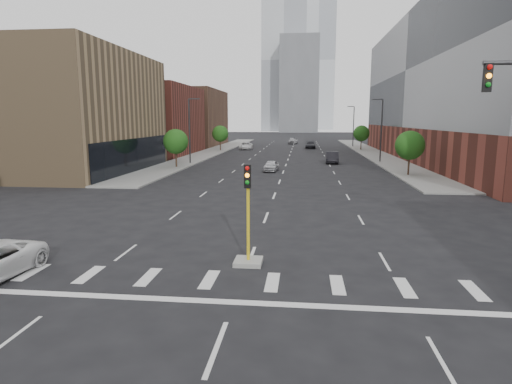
% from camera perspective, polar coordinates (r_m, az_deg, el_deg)
% --- Properties ---
extents(sidewalk_left_far, '(5.00, 92.00, 0.15)m').
position_cam_1_polar(sidewalk_left_far, '(84.79, -5.56, 5.49)').
color(sidewalk_left_far, gray).
rests_on(sidewalk_left_far, ground).
extents(sidewalk_right_far, '(5.00, 92.00, 0.15)m').
position_cam_1_polar(sidewalk_right_far, '(83.97, 15.00, 5.16)').
color(sidewalk_right_far, gray).
rests_on(sidewalk_right_far, ground).
extents(building_left_mid, '(20.00, 24.00, 14.00)m').
position_cam_1_polar(building_left_mid, '(57.15, -25.54, 9.52)').
color(building_left_mid, '#8E7250').
rests_on(building_left_mid, ground).
extents(building_left_far_a, '(20.00, 22.00, 12.00)m').
position_cam_1_polar(building_left_far_a, '(80.49, -15.68, 9.17)').
color(building_left_far_a, brown).
rests_on(building_left_far_a, ground).
extents(building_left_far_b, '(20.00, 24.00, 13.00)m').
position_cam_1_polar(building_left_far_b, '(105.08, -10.37, 9.69)').
color(building_left_far_b, brown).
rests_on(building_left_far_b, ground).
extents(building_right_main, '(24.00, 70.00, 22.00)m').
position_cam_1_polar(building_right_main, '(74.12, 28.48, 12.23)').
color(building_right_main, brown).
rests_on(building_right_main, ground).
extents(tower_left, '(22.00, 22.00, 70.00)m').
position_cam_1_polar(tower_left, '(230.80, 3.81, 16.85)').
color(tower_left, '#B2B7BC').
rests_on(tower_left, ground).
extents(tower_right, '(20.00, 20.00, 80.00)m').
position_cam_1_polar(tower_right, '(270.99, 8.18, 16.78)').
color(tower_right, '#B2B7BC').
rests_on(tower_right, ground).
extents(tower_mid, '(18.00, 18.00, 44.00)m').
position_cam_1_polar(tower_mid, '(209.38, 5.78, 13.98)').
color(tower_mid, slate).
rests_on(tower_mid, ground).
extents(median_traffic_signal, '(1.20, 1.20, 4.40)m').
position_cam_1_polar(median_traffic_signal, '(18.66, -1.05, -6.77)').
color(median_traffic_signal, '#999993').
rests_on(median_traffic_signal, ground).
extents(streetlight_right_a, '(1.60, 0.22, 9.07)m').
position_cam_1_polar(streetlight_right_a, '(64.75, 16.31, 8.22)').
color(streetlight_right_a, '#2D2D30').
rests_on(streetlight_right_a, ground).
extents(streetlight_right_b, '(1.60, 0.22, 9.07)m').
position_cam_1_polar(streetlight_right_b, '(99.41, 12.82, 8.76)').
color(streetlight_right_b, '#2D2D30').
rests_on(streetlight_right_b, ground).
extents(streetlight_left, '(1.60, 0.22, 9.07)m').
position_cam_1_polar(streetlight_left, '(60.85, -8.80, 8.42)').
color(streetlight_left, '#2D2D30').
rests_on(streetlight_left, ground).
extents(tree_left_near, '(3.20, 3.20, 4.85)m').
position_cam_1_polar(tree_left_near, '(56.26, -10.66, 6.63)').
color(tree_left_near, '#382619').
rests_on(tree_left_near, ground).
extents(tree_left_far, '(3.20, 3.20, 4.85)m').
position_cam_1_polar(tree_left_far, '(85.39, -4.79, 7.76)').
color(tree_left_far, '#382619').
rests_on(tree_left_far, ground).
extents(tree_right_near, '(3.20, 3.20, 4.85)m').
position_cam_1_polar(tree_right_near, '(50.24, 19.83, 5.87)').
color(tree_right_near, '#382619').
rests_on(tree_right_near, ground).
extents(tree_right_far, '(3.20, 3.20, 4.85)m').
position_cam_1_polar(tree_right_far, '(89.59, 13.88, 7.60)').
color(tree_right_far, '#382619').
rests_on(tree_right_far, ground).
extents(car_near_left, '(1.87, 4.03, 1.33)m').
position_cam_1_polar(car_near_left, '(51.91, 2.03, 3.52)').
color(car_near_left, silver).
rests_on(car_near_left, ground).
extents(car_mid_right, '(1.98, 5.07, 1.65)m').
position_cam_1_polar(car_mid_right, '(62.33, 10.12, 4.56)').
color(car_mid_right, black).
rests_on(car_mid_right, ground).
extents(car_far_left, '(2.74, 5.54, 1.51)m').
position_cam_1_polar(car_far_left, '(89.32, -1.35, 6.18)').
color(car_far_left, silver).
rests_on(car_far_left, ground).
extents(car_deep_right, '(2.24, 5.30, 1.53)m').
position_cam_1_polar(car_deep_right, '(93.11, 7.28, 6.25)').
color(car_deep_right, black).
rests_on(car_deep_right, ground).
extents(car_distant, '(2.48, 5.06, 1.66)m').
position_cam_1_polar(car_distant, '(109.69, 4.94, 6.84)').
color(car_distant, '#A6A6AA').
rests_on(car_distant, ground).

